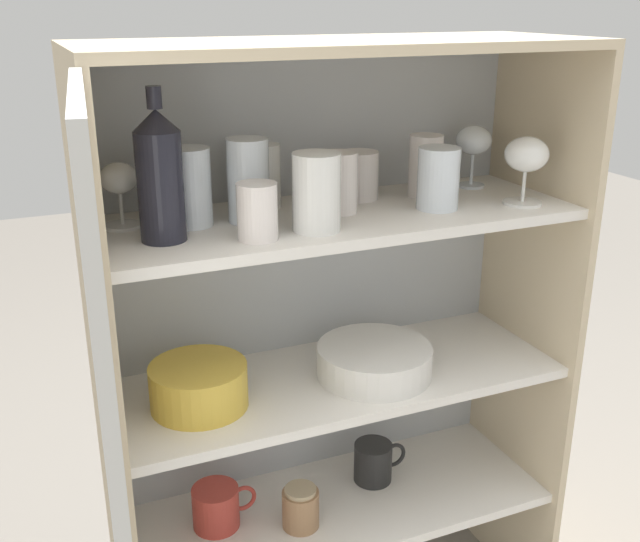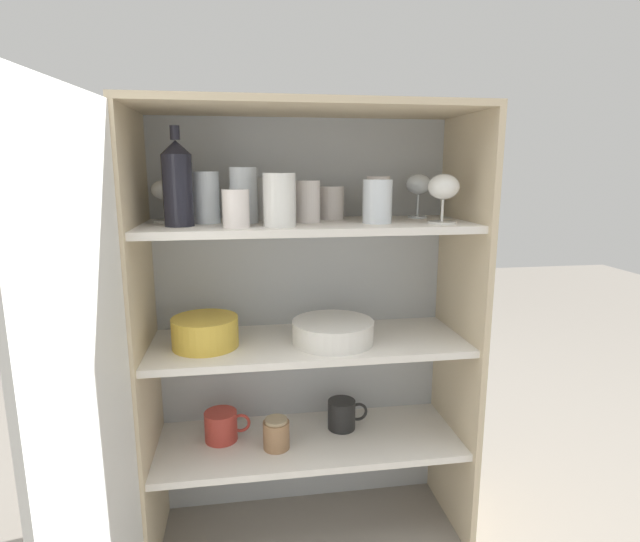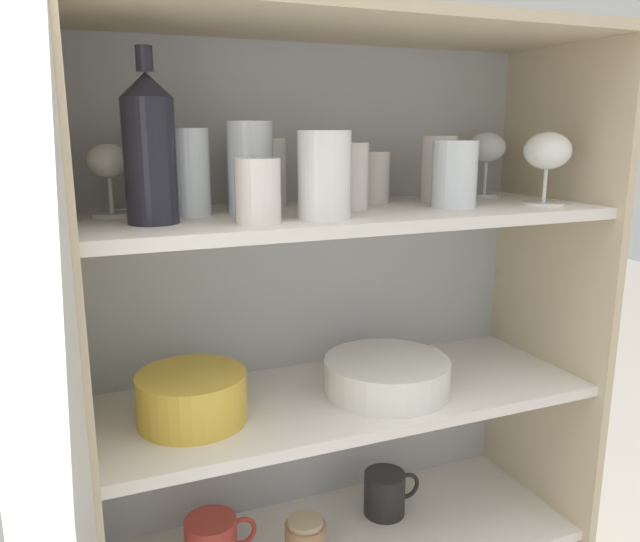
{
  "view_description": "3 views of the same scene",
  "coord_description": "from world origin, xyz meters",
  "views": [
    {
      "loc": [
        -0.57,
        -1.07,
        1.34
      ],
      "look_at": [
        -0.04,
        0.16,
        0.85
      ],
      "focal_mm": 42.0,
      "sensor_mm": 36.0,
      "label": 1
    },
    {
      "loc": [
        -0.18,
        -1.2,
        1.11
      ],
      "look_at": [
        0.04,
        0.18,
        0.82
      ],
      "focal_mm": 28.0,
      "sensor_mm": 36.0,
      "label": 2
    },
    {
      "loc": [
        -0.46,
        -0.82,
        1.1
      ],
      "look_at": [
        -0.04,
        0.21,
        0.84
      ],
      "focal_mm": 35.0,
      "sensor_mm": 36.0,
      "label": 3
    }
  ],
  "objects": [
    {
      "name": "plate_stack_white",
      "position": [
        0.07,
        0.13,
        0.65
      ],
      "size": [
        0.23,
        0.23,
        0.06
      ],
      "color": "silver",
      "rests_on": "shelf_board_middle"
    },
    {
      "name": "coffee_mug_primary",
      "position": [
        -0.26,
        0.19,
        0.35
      ],
      "size": [
        0.14,
        0.1,
        0.09
      ],
      "color": "#BC3D33",
      "rests_on": "shelf_board_lower"
    },
    {
      "name": "tumbler_glass_5",
      "position": [
        0.21,
        0.21,
        1.02
      ],
      "size": [
        0.07,
        0.07,
        0.12
      ],
      "color": "silver",
      "rests_on": "shelf_board_upper"
    },
    {
      "name": "cupboard_top_panel",
      "position": [
        0.0,
        0.16,
        1.27
      ],
      "size": [
        0.93,
        0.36,
        0.02
      ],
      "primitive_type": "cube",
      "color": "#CCB793",
      "rests_on": "cupboard_side_left"
    },
    {
      "name": "tumbler_glass_6",
      "position": [
        -0.08,
        0.08,
        1.03
      ],
      "size": [
        0.08,
        0.08,
        0.14
      ],
      "color": "white",
      "rests_on": "shelf_board_upper"
    },
    {
      "name": "tumbler_glass_3",
      "position": [
        -0.0,
        0.17,
        1.02
      ],
      "size": [
        0.07,
        0.07,
        0.11
      ],
      "color": "silver",
      "rests_on": "shelf_board_upper"
    },
    {
      "name": "tumbler_glass_0",
      "position": [
        -0.12,
        0.26,
        1.02
      ],
      "size": [
        0.06,
        0.06,
        0.12
      ],
      "color": "white",
      "rests_on": "shelf_board_upper"
    },
    {
      "name": "tumbler_glass_2",
      "position": [
        0.08,
        0.24,
        1.01
      ],
      "size": [
        0.08,
        0.08,
        0.1
      ],
      "color": "silver",
      "rests_on": "shelf_board_upper"
    },
    {
      "name": "tumbler_glass_1",
      "position": [
        -0.28,
        0.19,
        1.03
      ],
      "size": [
        0.08,
        0.08,
        0.14
      ],
      "color": "white",
      "rests_on": "shelf_board_upper"
    },
    {
      "name": "cupboard_back_panel",
      "position": [
        0.0,
        0.33,
        0.63
      ],
      "size": [
        0.93,
        0.02,
        1.26
      ],
      "primitive_type": "cube",
      "color": "#B2B7BC",
      "rests_on": "ground_plane"
    },
    {
      "name": "wine_bottle",
      "position": [
        -0.34,
        0.13,
        1.07
      ],
      "size": [
        0.08,
        0.08,
        0.25
      ],
      "color": "black",
      "rests_on": "shelf_board_upper"
    },
    {
      "name": "wine_glass_0",
      "position": [
        0.35,
        0.08,
        1.05
      ],
      "size": [
        0.08,
        0.08,
        0.13
      ],
      "color": "white",
      "rests_on": "shelf_board_upper"
    },
    {
      "name": "coffee_mug_extra_1",
      "position": [
        0.11,
        0.21,
        0.36
      ],
      "size": [
        0.13,
        0.09,
        0.09
      ],
      "color": "black",
      "rests_on": "shelf_board_lower"
    },
    {
      "name": "tumbler_glass_8",
      "position": [
        0.18,
        0.12,
        1.02
      ],
      "size": [
        0.08,
        0.08,
        0.12
      ],
      "color": "white",
      "rests_on": "shelf_board_upper"
    },
    {
      "name": "cupboard_door",
      "position": [
        -0.49,
        -0.25,
        0.63
      ],
      "size": [
        0.06,
        0.46,
        1.26
      ],
      "color": "silver",
      "rests_on": "ground_plane"
    },
    {
      "name": "wine_glass_1",
      "position": [
        0.34,
        0.24,
        1.06
      ],
      "size": [
        0.08,
        0.08,
        0.13
      ],
      "color": "white",
      "rests_on": "shelf_board_upper"
    },
    {
      "name": "shelf_board_upper",
      "position": [
        0.0,
        0.16,
        0.95
      ],
      "size": [
        0.9,
        0.32,
        0.02
      ],
      "primitive_type": "cube",
      "color": "silver"
    },
    {
      "name": "mixing_bowl_large",
      "position": [
        -0.29,
        0.15,
        0.67
      ],
      "size": [
        0.18,
        0.18,
        0.08
      ],
      "color": "gold",
      "rests_on": "shelf_board_middle"
    },
    {
      "name": "tumbler_glass_7",
      "position": [
        -0.17,
        0.18,
        1.04
      ],
      "size": [
        0.07,
        0.07,
        0.15
      ],
      "color": "white",
      "rests_on": "shelf_board_upper"
    },
    {
      "name": "cupboard_side_right",
      "position": [
        0.46,
        0.16,
        0.63
      ],
      "size": [
        0.02,
        0.36,
        1.26
      ],
      "primitive_type": "cube",
      "color": "#CCB793",
      "rests_on": "ground_plane"
    },
    {
      "name": "shelf_board_middle",
      "position": [
        0.0,
        0.16,
        0.61
      ],
      "size": [
        0.9,
        0.32,
        0.02
      ],
      "primitive_type": "cube",
      "color": "silver"
    },
    {
      "name": "cupboard_side_left",
      "position": [
        -0.46,
        0.16,
        0.63
      ],
      "size": [
        0.02,
        0.36,
        1.26
      ],
      "primitive_type": "cube",
      "color": "#CCB793",
      "rests_on": "ground_plane"
    },
    {
      "name": "wine_glass_2",
      "position": [
        -0.39,
        0.23,
        1.04
      ],
      "size": [
        0.07,
        0.07,
        0.12
      ],
      "color": "white",
      "rests_on": "shelf_board_upper"
    },
    {
      "name": "tumbler_glass_4",
      "position": [
        -0.19,
        0.07,
        1.01
      ],
      "size": [
        0.07,
        0.07,
        0.1
      ],
      "color": "silver",
      "rests_on": "shelf_board_upper"
    },
    {
      "name": "storage_jar",
      "position": [
        -0.1,
        0.13,
        0.35
      ],
      "size": [
        0.08,
        0.08,
        0.09
      ],
      "color": "#99704C",
      "rests_on": "shelf_board_lower"
    },
    {
      "name": "shelf_board_lower",
      "position": [
        0.0,
        0.16,
        0.3
      ],
      "size": [
        0.9,
        0.32,
        0.02
      ],
      "primitive_type": "cube",
      "color": "silver"
    }
  ]
}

